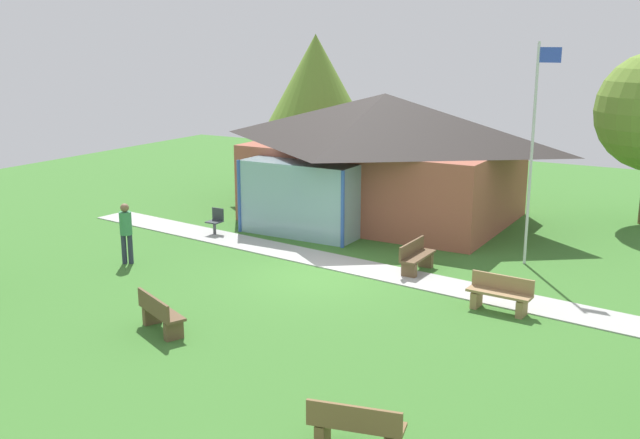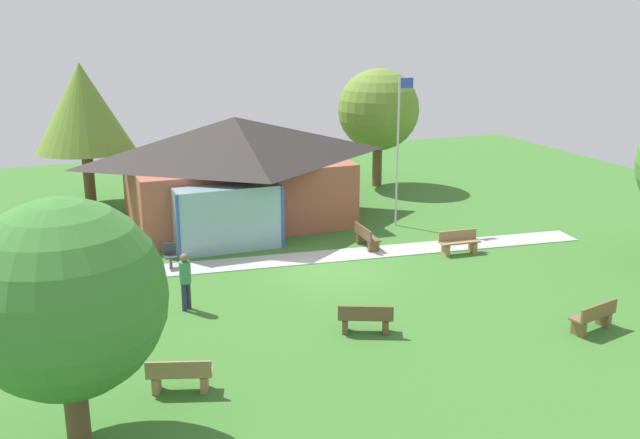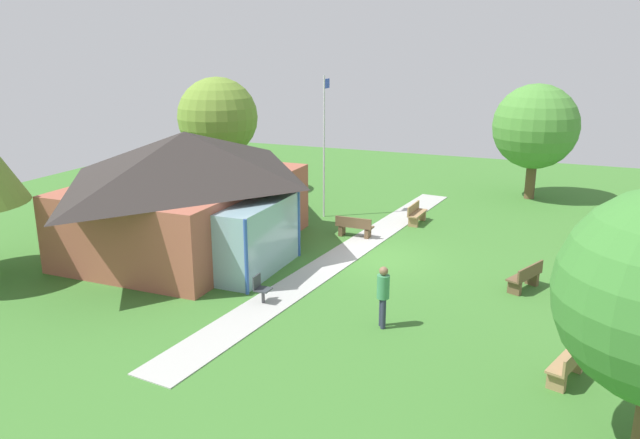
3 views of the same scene
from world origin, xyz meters
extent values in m
plane|color=#3D752D|center=(0.00, 0.00, 0.00)|extent=(44.00, 44.00, 0.00)
cube|color=#A35642|center=(-1.49, 6.90, 1.32)|extent=(8.55, 6.02, 2.65)
pyramid|color=#2D2826|center=(-1.49, 6.90, 3.51)|extent=(9.55, 7.02, 1.72)
cube|color=#8CB2BF|center=(-2.77, 3.29, 1.19)|extent=(3.85, 1.20, 2.38)
cylinder|color=#3359B2|center=(-4.70, 2.69, 1.19)|extent=(0.12, 0.12, 2.38)
cylinder|color=#3359B2|center=(-0.85, 2.69, 1.19)|extent=(0.12, 0.12, 2.38)
cube|color=#ADADA8|center=(0.00, 1.18, 0.01)|extent=(20.33, 3.47, 0.03)
cylinder|color=silver|center=(4.40, 3.84, 3.07)|extent=(0.08, 0.08, 6.14)
cube|color=blue|center=(4.70, 3.84, 5.79)|extent=(0.60, 0.02, 0.40)
cube|color=brown|center=(-1.06, -5.12, 0.45)|extent=(1.55, 1.00, 0.06)
cube|color=brown|center=(-1.56, -4.90, 0.20)|extent=(0.31, 0.43, 0.39)
cube|color=brown|center=(-0.56, -5.34, 0.20)|extent=(0.31, 0.43, 0.39)
cube|color=brown|center=(-1.14, -5.29, 0.66)|extent=(1.40, 0.65, 0.36)
cube|color=brown|center=(2.09, 1.58, 0.45)|extent=(0.47, 1.51, 0.06)
cube|color=brown|center=(2.10, 2.13, 0.20)|extent=(0.40, 0.17, 0.39)
cube|color=brown|center=(2.08, 1.03, 0.20)|extent=(0.40, 0.17, 0.39)
cube|color=brown|center=(1.90, 1.58, 0.66)|extent=(0.09, 1.50, 0.36)
cube|color=#9E7A51|center=(4.90, -0.26, 0.45)|extent=(1.52, 0.53, 0.06)
cube|color=#9E7A51|center=(5.45, -0.30, 0.20)|extent=(0.18, 0.41, 0.39)
cube|color=#9E7A51|center=(4.36, -0.23, 0.20)|extent=(0.18, 0.41, 0.39)
cube|color=#9E7A51|center=(4.92, -0.08, 0.66)|extent=(1.50, 0.15, 0.36)
cube|color=brown|center=(4.80, -7.25, 0.45)|extent=(1.56, 0.76, 0.06)
cube|color=brown|center=(4.26, -7.37, 0.20)|extent=(0.25, 0.43, 0.39)
cube|color=brown|center=(4.84, -7.44, 0.66)|extent=(1.48, 0.39, 0.36)
cube|color=#33383D|center=(-5.14, 1.91, 0.44)|extent=(0.44, 0.44, 0.04)
cube|color=#33383D|center=(-5.14, 2.11, 0.66)|extent=(0.44, 0.04, 0.40)
cylinder|color=#4C4C51|center=(-5.14, 1.91, 0.21)|extent=(0.10, 0.10, 0.42)
cylinder|color=#4C4C51|center=(-5.14, 1.91, 0.01)|extent=(0.36, 0.36, 0.02)
cylinder|color=#2D3347|center=(-5.40, -1.86, 0.42)|extent=(0.14, 0.14, 0.85)
cylinder|color=#2D3347|center=(-5.25, -1.76, 0.42)|extent=(0.14, 0.14, 0.85)
cylinder|color=#3F8C59|center=(-5.32, -1.81, 1.18)|extent=(0.34, 0.34, 0.65)
sphere|color=#846047|center=(-5.32, -1.81, 1.62)|extent=(0.24, 0.24, 0.24)
cylinder|color=brown|center=(-7.07, 11.66, 1.27)|extent=(0.49, 0.49, 2.55)
cone|color=olive|center=(-7.07, 11.66, 4.47)|extent=(4.28, 4.28, 3.85)
camera|label=1|loc=(9.50, -16.45, 6.21)|focal=41.60mm
camera|label=2|loc=(-8.71, -21.52, 8.41)|focal=40.31mm
camera|label=3|loc=(-20.16, -6.11, 7.42)|focal=34.70mm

